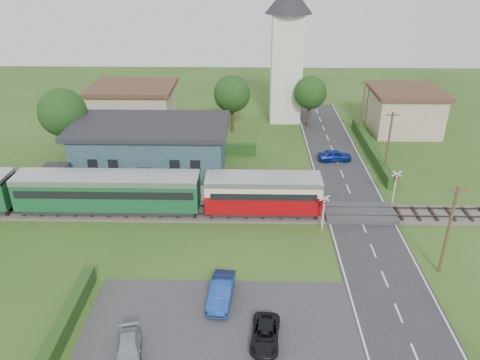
{
  "coord_description": "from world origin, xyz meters",
  "views": [
    {
      "loc": [
        0.21,
        -34.04,
        21.2
      ],
      "look_at": [
        -0.6,
        4.0,
        2.41
      ],
      "focal_mm": 35.0,
      "sensor_mm": 36.0,
      "label": 1
    }
  ],
  "objects_px": {
    "house_east": "(404,110)",
    "car_on_road": "(335,155)",
    "station_building": "(152,147)",
    "crossing_signal_near": "(324,207)",
    "crossing_signal_far": "(396,182)",
    "equipment_hut": "(56,179)",
    "train": "(72,191)",
    "car_park_blue": "(221,292)",
    "car_park_dark": "(265,335)",
    "pedestrian_near": "(211,184)",
    "church_tower": "(287,44)",
    "car_park_silver": "(128,350)",
    "house_west": "(134,106)",
    "pedestrian_far": "(84,183)"
  },
  "relations": [
    {
      "from": "house_east",
      "to": "crossing_signal_far",
      "type": "distance_m",
      "value": 20.64
    },
    {
      "from": "house_east",
      "to": "car_park_blue",
      "type": "height_order",
      "value": "house_east"
    },
    {
      "from": "pedestrian_near",
      "to": "pedestrian_far",
      "type": "height_order",
      "value": "pedestrian_near"
    },
    {
      "from": "crossing_signal_far",
      "to": "station_building",
      "type": "bearing_deg",
      "value": 164.37
    },
    {
      "from": "car_park_blue",
      "to": "pedestrian_near",
      "type": "height_order",
      "value": "pedestrian_near"
    },
    {
      "from": "crossing_signal_near",
      "to": "car_on_road",
      "type": "height_order",
      "value": "crossing_signal_near"
    },
    {
      "from": "car_park_blue",
      "to": "pedestrian_far",
      "type": "bearing_deg",
      "value": 139.07
    },
    {
      "from": "car_park_blue",
      "to": "pedestrian_far",
      "type": "xyz_separation_m",
      "value": [
        -13.91,
        14.75,
        0.53
      ]
    },
    {
      "from": "equipment_hut",
      "to": "pedestrian_near",
      "type": "distance_m",
      "value": 14.62
    },
    {
      "from": "equipment_hut",
      "to": "church_tower",
      "type": "bearing_deg",
      "value": 44.75
    },
    {
      "from": "car_park_dark",
      "to": "pedestrian_near",
      "type": "xyz_separation_m",
      "value": [
        -4.66,
        18.28,
        0.85
      ]
    },
    {
      "from": "house_west",
      "to": "equipment_hut",
      "type": "bearing_deg",
      "value": -98.62
    },
    {
      "from": "house_east",
      "to": "car_on_road",
      "type": "xyz_separation_m",
      "value": [
        -10.27,
        -10.12,
        -2.12
      ]
    },
    {
      "from": "equipment_hut",
      "to": "train",
      "type": "xyz_separation_m",
      "value": [
        2.67,
        -3.2,
        0.43
      ]
    },
    {
      "from": "crossing_signal_near",
      "to": "pedestrian_near",
      "type": "relative_size",
      "value": 1.67
    },
    {
      "from": "car_on_road",
      "to": "pedestrian_far",
      "type": "distance_m",
      "value": 26.64
    },
    {
      "from": "pedestrian_far",
      "to": "station_building",
      "type": "bearing_deg",
      "value": -64.22
    },
    {
      "from": "car_park_blue",
      "to": "crossing_signal_near",
      "type": "bearing_deg",
      "value": 54.54
    },
    {
      "from": "car_park_blue",
      "to": "car_park_silver",
      "type": "height_order",
      "value": "car_park_blue"
    },
    {
      "from": "pedestrian_far",
      "to": "house_west",
      "type": "bearing_deg",
      "value": -21.95
    },
    {
      "from": "house_east",
      "to": "crossing_signal_near",
      "type": "height_order",
      "value": "house_east"
    },
    {
      "from": "train",
      "to": "crossing_signal_near",
      "type": "xyz_separation_m",
      "value": [
        21.73,
        -2.41,
        -0.04
      ]
    },
    {
      "from": "equipment_hut",
      "to": "house_east",
      "type": "bearing_deg",
      "value": 26.32
    },
    {
      "from": "church_tower",
      "to": "car_park_silver",
      "type": "relative_size",
      "value": 4.94
    },
    {
      "from": "church_tower",
      "to": "crossing_signal_near",
      "type": "relative_size",
      "value": 5.37
    },
    {
      "from": "station_building",
      "to": "car_park_silver",
      "type": "xyz_separation_m",
      "value": [
        3.39,
        -25.49,
        -2.1
      ]
    },
    {
      "from": "train",
      "to": "house_west",
      "type": "distance_m",
      "value": 23.01
    },
    {
      "from": "train",
      "to": "crossing_signal_far",
      "type": "relative_size",
      "value": 13.18
    },
    {
      "from": "equipment_hut",
      "to": "station_building",
      "type": "bearing_deg",
      "value": 35.92
    },
    {
      "from": "house_west",
      "to": "car_park_blue",
      "type": "xyz_separation_m",
      "value": [
        13.43,
        -34.5,
        -2.03
      ]
    },
    {
      "from": "house_east",
      "to": "crossing_signal_far",
      "type": "xyz_separation_m",
      "value": [
        -6.4,
        -19.61,
        -0.66
      ]
    },
    {
      "from": "station_building",
      "to": "crossing_signal_far",
      "type": "height_order",
      "value": "station_building"
    },
    {
      "from": "house_west",
      "to": "car_park_silver",
      "type": "relative_size",
      "value": 3.03
    },
    {
      "from": "station_building",
      "to": "crossing_signal_near",
      "type": "relative_size",
      "value": 4.88
    },
    {
      "from": "train",
      "to": "pedestrian_far",
      "type": "bearing_deg",
      "value": 92.55
    },
    {
      "from": "train",
      "to": "crossing_signal_near",
      "type": "relative_size",
      "value": 13.18
    },
    {
      "from": "church_tower",
      "to": "car_park_silver",
      "type": "xyz_separation_m",
      "value": [
        -11.61,
        -42.5,
        -9.63
      ]
    },
    {
      "from": "church_tower",
      "to": "pedestrian_near",
      "type": "distance_m",
      "value": 25.87
    },
    {
      "from": "train",
      "to": "house_west",
      "type": "relative_size",
      "value": 4.0
    },
    {
      "from": "car_park_silver",
      "to": "pedestrian_near",
      "type": "bearing_deg",
      "value": 68.94
    },
    {
      "from": "car_park_blue",
      "to": "car_park_dark",
      "type": "relative_size",
      "value": 1.16
    },
    {
      "from": "car_on_road",
      "to": "car_park_dark",
      "type": "bearing_deg",
      "value": 157.82
    },
    {
      "from": "station_building",
      "to": "crossing_signal_near",
      "type": "bearing_deg",
      "value": -34.81
    },
    {
      "from": "house_west",
      "to": "pedestrian_far",
      "type": "distance_m",
      "value": 19.81
    },
    {
      "from": "crossing_signal_near",
      "to": "car_park_silver",
      "type": "relative_size",
      "value": 0.92
    },
    {
      "from": "train",
      "to": "church_tower",
      "type": "relative_size",
      "value": 2.45
    },
    {
      "from": "house_west",
      "to": "pedestrian_far",
      "type": "bearing_deg",
      "value": -91.38
    },
    {
      "from": "crossing_signal_far",
      "to": "car_park_silver",
      "type": "height_order",
      "value": "crossing_signal_far"
    },
    {
      "from": "car_park_dark",
      "to": "pedestrian_near",
      "type": "bearing_deg",
      "value": 109.59
    },
    {
      "from": "house_west",
      "to": "pedestrian_near",
      "type": "relative_size",
      "value": 5.52
    }
  ]
}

